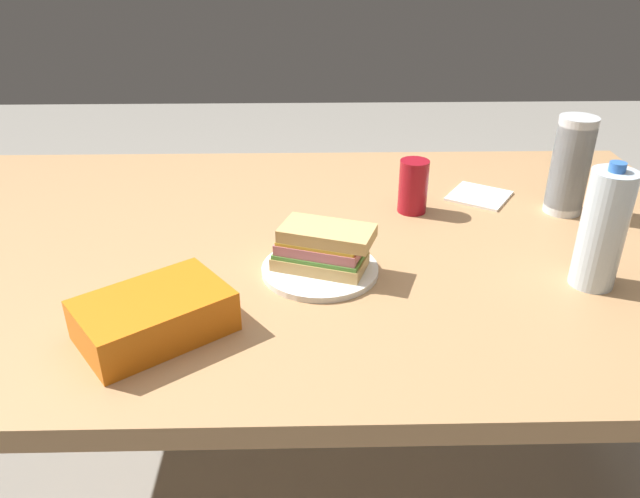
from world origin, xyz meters
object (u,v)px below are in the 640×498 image
Objects in this scene: soda_can_red at (413,186)px; dining_table at (284,269)px; water_bottle_tall at (603,230)px; sandwich at (322,248)px; paper_plate at (320,269)px; chip_bag at (154,316)px; plastic_cup_stack at (570,166)px.

dining_table is at bearing -155.09° from soda_can_red.
sandwich is at bearing 173.85° from water_bottle_tall.
dining_table is at bearing 117.38° from paper_plate.
water_bottle_tall is at bearing -18.86° from dining_table.
paper_plate is 0.51m from water_bottle_tall.
water_bottle_tall is (0.77, 0.14, 0.08)m from chip_bag.
plastic_cup_stack is at bearing 78.38° from water_bottle_tall.
soda_can_red is at bearing 178.45° from plastic_cup_stack.
plastic_cup_stack is (0.35, -0.01, 0.05)m from soda_can_red.
paper_plate is 0.36m from soda_can_red.
chip_bag is at bearing -120.24° from dining_table.
plastic_cup_stack reaches higher than chip_bag.
paper_plate is 1.00× the size of plastic_cup_stack.
dining_table is 0.18m from paper_plate.
chip_bag is at bearing -144.73° from sandwich.
sandwich is 1.67× the size of soda_can_red.
water_bottle_tall reaches higher than dining_table.
chip_bag is at bearing -135.97° from soda_can_red.
chip_bag is (-0.20, -0.33, 0.11)m from dining_table.
chip_bag is (-0.27, -0.19, -0.02)m from sandwich.
soda_can_red reaches higher than paper_plate.
dining_table is at bearing 161.14° from water_bottle_tall.
dining_table is at bearing -168.82° from plastic_cup_stack.
water_bottle_tall reaches higher than chip_bag.
soda_can_red is at bearing 130.26° from water_bottle_tall.
plastic_cup_stack is at bearing 25.59° from sandwich.
sandwich is 0.35m from soda_can_red.
water_bottle_tall is (0.50, -0.05, 0.10)m from paper_plate.
soda_can_red is at bearing 51.92° from paper_plate.
sandwich is 0.92× the size of plastic_cup_stack.
soda_can_red is at bearing -172.71° from chip_bag.
plastic_cup_stack is (0.56, 0.27, 0.10)m from paper_plate.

